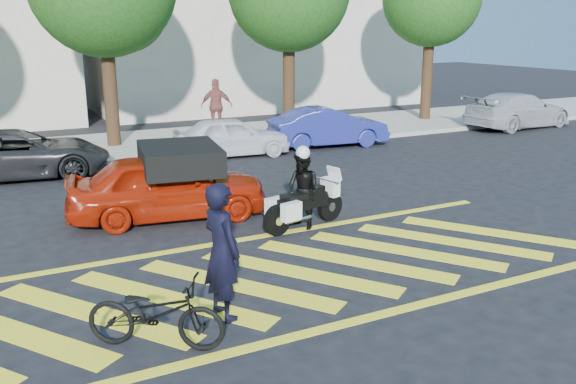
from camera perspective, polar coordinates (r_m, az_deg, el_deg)
name	(u,v)px	position (r m, az deg, el deg)	size (l,w,h in m)	color
ground	(271,278)	(10.02, -1.61, -8.02)	(90.00, 90.00, 0.00)	black
sidewalk	(115,147)	(21.05, -15.91, 4.08)	(60.00, 5.00, 0.15)	#9E998E
crosswalk	(269,278)	(10.00, -1.81, -8.04)	(12.33, 4.00, 0.01)	yellow
tree_far_right	(433,1)	(26.60, 13.41, 17.03)	(4.00, 4.00, 7.10)	black
officer_bike	(222,251)	(8.44, -6.23, -5.56)	(0.71, 0.47, 1.95)	black
bicycle	(156,313)	(7.99, -12.29, -11.02)	(0.63, 1.79, 0.94)	black
police_motorcycle	(303,204)	(12.24, 1.45, -1.16)	(2.03, 0.91, 0.91)	black
officer_moto	(303,191)	(12.17, 1.38, 0.13)	(0.76, 0.59, 1.56)	black
red_convertible	(167,186)	(13.07, -11.21, 0.56)	(1.66, 4.13, 1.41)	#A11B07
parked_mid_left	(19,154)	(17.84, -23.84, 3.27)	(2.14, 4.65, 1.29)	black
parked_mid_right	(232,137)	(19.15, -5.31, 5.19)	(1.47, 3.64, 1.24)	silver
parked_right	(328,127)	(20.68, 3.77, 6.09)	(1.40, 4.01, 1.32)	navy
parked_far_right	(518,110)	(26.16, 20.71, 7.16)	(1.96, 4.81, 1.40)	#A6AAAE
pedestrian_right	(217,106)	(22.60, -6.69, 8.00)	(1.15, 0.48, 1.96)	#924B42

